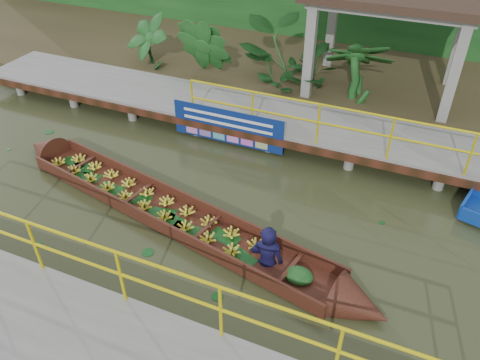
% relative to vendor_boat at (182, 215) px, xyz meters
% --- Properties ---
extents(ground, '(80.00, 80.00, 0.00)m').
position_rel_vendor_boat_xyz_m(ground, '(-0.37, 0.57, -0.24)').
color(ground, '#30341A').
rests_on(ground, ground).
extents(land_strip, '(30.00, 8.00, 0.45)m').
position_rel_vendor_boat_xyz_m(land_strip, '(-0.37, 8.07, -0.01)').
color(land_strip, '#372E1B').
rests_on(land_strip, ground).
extents(far_dock, '(16.00, 2.06, 1.66)m').
position_rel_vendor_boat_xyz_m(far_dock, '(-0.36, 4.00, 0.24)').
color(far_dock, slate).
rests_on(far_dock, ground).
extents(pavilion, '(4.40, 3.00, 3.00)m').
position_rel_vendor_boat_xyz_m(pavilion, '(2.63, 6.87, 2.58)').
color(pavilion, slate).
rests_on(pavilion, ground).
extents(vendor_boat, '(9.18, 2.79, 2.07)m').
position_rel_vendor_boat_xyz_m(vendor_boat, '(0.00, 0.00, 0.00)').
color(vendor_boat, '#371A0F').
rests_on(vendor_boat, ground).
extents(blue_banner, '(2.91, 0.04, 0.91)m').
position_rel_vendor_boat_xyz_m(blue_banner, '(-0.39, 3.05, 0.32)').
color(blue_banner, navy).
rests_on(blue_banner, ground).
extents(tropical_plants, '(14.38, 1.38, 1.73)m').
position_rel_vendor_boat_xyz_m(tropical_plants, '(1.88, 5.87, 1.08)').
color(tropical_plants, '#143E16').
rests_on(tropical_plants, ground).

